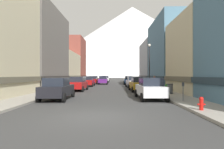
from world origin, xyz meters
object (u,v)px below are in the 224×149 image
at_px(parking_meter_near, 183,89).
at_px(car_right_3, 129,80).
at_px(car_left_0, 57,89).
at_px(car_right_1, 139,84).
at_px(car_right_2, 133,82).
at_px(fire_hydrant_near, 201,103).
at_px(pedestrian_1, 154,83).
at_px(car_left_2, 88,81).
at_px(streetlamp_right, 149,60).
at_px(pedestrian_0, 77,81).
at_px(car_left_1, 78,84).
at_px(car_driving_0, 106,79).
at_px(potted_plant_0, 168,87).
at_px(car_left_3, 93,80).
at_px(trash_bin_right, 170,89).
at_px(car_right_0, 150,88).
at_px(car_driving_1, 103,80).

bearing_deg(parking_meter_near, car_right_3, 94.48).
xyz_separation_m(car_left_0, car_right_1, (7.60, 7.81, 0.00)).
distance_m(car_right_2, fire_hydrant_near, 19.97).
bearing_deg(pedestrian_1, car_left_2, 143.04).
bearing_deg(streetlamp_right, pedestrian_0, 136.55).
bearing_deg(car_left_0, car_left_1, 90.00).
xyz_separation_m(car_driving_0, pedestrian_0, (-4.65, -16.08, -0.05)).
relative_size(car_left_0, potted_plant_0, 5.29).
xyz_separation_m(car_left_1, pedestrian_1, (10.05, 1.70, 0.07)).
bearing_deg(car_left_0, fire_hydrant_near, -29.45).
xyz_separation_m(car_left_3, car_right_2, (7.61, -11.28, 0.00)).
xyz_separation_m(car_left_3, parking_meter_near, (9.55, -27.72, 0.11)).
xyz_separation_m(car_left_2, car_left_3, (-0.00, 8.21, 0.00)).
bearing_deg(car_right_3, car_right_1, -89.99).
distance_m(parking_meter_near, potted_plant_0, 8.40).
distance_m(car_right_2, potted_plant_0, 8.75).
distance_m(car_left_2, trash_bin_right, 17.57).
bearing_deg(car_right_0, car_left_3, 106.52).
bearing_deg(car_left_0, car_left_2, 90.00).
bearing_deg(car_left_2, car_left_3, 90.02).
height_order(car_left_0, car_right_1, same).
relative_size(fire_hydrant_near, pedestrian_1, 0.40).
distance_m(car_driving_1, potted_plant_0, 20.51).
xyz_separation_m(car_left_0, car_left_3, (-0.00, 25.95, 0.00)).
xyz_separation_m(car_left_2, parking_meter_near, (9.55, -19.51, 0.11)).
height_order(car_right_1, streetlamp_right, streetlamp_right).
distance_m(trash_bin_right, potted_plant_0, 3.20).
height_order(car_left_3, parking_meter_near, car_left_3).
bearing_deg(car_driving_1, car_left_2, -106.56).
relative_size(car_right_0, potted_plant_0, 5.30).
bearing_deg(car_right_2, pedestrian_0, 152.16).
xyz_separation_m(car_left_0, car_right_2, (7.60, 14.68, 0.00)).
relative_size(car_driving_0, trash_bin_right, 4.49).
height_order(car_right_2, car_driving_0, same).
distance_m(car_left_2, car_right_1, 12.51).
bearing_deg(trash_bin_right, pedestrian_0, 127.24).
relative_size(car_left_3, trash_bin_right, 4.58).
xyz_separation_m(car_right_0, potted_plant_0, (3.20, 6.22, -0.32)).
relative_size(car_left_0, car_right_3, 1.00).
distance_m(parking_meter_near, pedestrian_0, 24.84).
xyz_separation_m(car_left_0, fire_hydrant_near, (9.25, -5.22, -0.37)).
bearing_deg(car_driving_1, pedestrian_1, -62.32).
relative_size(car_driving_0, fire_hydrant_near, 6.25).
relative_size(car_left_0, car_right_2, 0.99).
xyz_separation_m(car_right_3, parking_meter_near, (1.95, -24.91, 0.11)).
bearing_deg(car_right_2, car_left_1, -140.85).
distance_m(fire_hydrant_near, pedestrian_1, 15.43).
xyz_separation_m(car_left_2, car_right_2, (7.60, -3.07, 0.00)).
height_order(car_right_0, car_right_3, same).
height_order(car_right_0, streetlamp_right, streetlamp_right).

